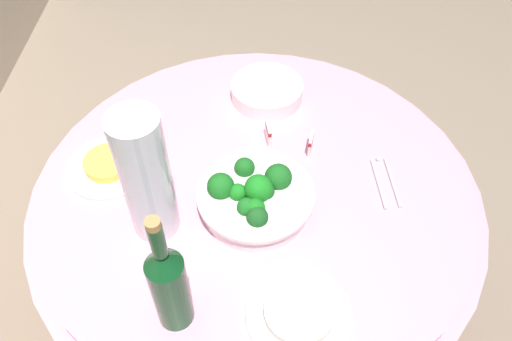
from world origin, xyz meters
The scene contains 11 objects.
ground_plane centered at (0.00, 0.00, 0.00)m, with size 6.00×6.00×0.00m, color gray.
buffet_table centered at (0.00, 0.00, 0.38)m, with size 1.16×1.16×0.74m.
broccoli_bowl centered at (-0.08, 0.00, 0.78)m, with size 0.28×0.28×0.11m.
plate_stack centered at (0.33, -0.03, 0.77)m, with size 0.21×0.21×0.05m.
wine_bottle centered at (-0.36, 0.16, 0.87)m, with size 0.07×0.07×0.34m.
decorative_fruit_vase centered at (-0.13, 0.23, 0.89)m, with size 0.11×0.11×0.34m.
serving_tongs centered at (0.01, -0.33, 0.74)m, with size 0.17×0.06×0.01m.
food_plate_rice centered at (-0.36, -0.09, 0.75)m, with size 0.22×0.22×0.03m.
food_plate_fried_egg centered at (0.05, 0.38, 0.75)m, with size 0.22×0.22×0.03m.
label_placard_front centered at (0.12, -0.14, 0.77)m, with size 0.05×0.02×0.05m.
label_placard_mid centered at (0.15, -0.03, 0.77)m, with size 0.05×0.02×0.05m.
Camera 1 is at (-0.83, -0.01, 1.74)m, focal length 35.88 mm.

